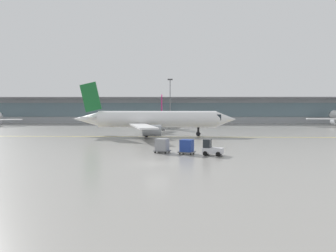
{
  "coord_description": "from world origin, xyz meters",
  "views": [
    {
      "loc": [
        1.99,
        -37.24,
        6.51
      ],
      "look_at": [
        0.89,
        19.92,
        3.0
      ],
      "focal_mm": 35.68,
      "sensor_mm": 36.0,
      "label": 1
    }
  ],
  "objects": [
    {
      "name": "gate_airplane_1",
      "position": [
        -1.77,
        67.88,
        2.9
      ],
      "size": [
        27.11,
        29.09,
        9.66
      ],
      "rotation": [
        0.0,
        0.0,
        1.59
      ],
      "color": "white",
      "rests_on": "ground_plane"
    },
    {
      "name": "baggage_tug",
      "position": [
        6.81,
        6.19,
        0.89
      ],
      "size": [
        2.92,
        2.3,
        2.1
      ],
      "rotation": [
        0.0,
        0.0,
        -0.34
      ],
      "color": "silver",
      "rests_on": "ground_plane"
    },
    {
      "name": "terminal_concourse",
      "position": [
        0.0,
        88.81,
        4.92
      ],
      "size": [
        217.8,
        11.0,
        9.6
      ],
      "color": "#9EA3A8",
      "rests_on": "ground_plane"
    },
    {
      "name": "taxiway_centreline_stripe",
      "position": [
        -1.73,
        31.99,
        0.0
      ],
      "size": [
        109.98,
        2.9,
        0.01
      ],
      "primitive_type": "cube",
      "rotation": [
        0.0,
        0.0,
        -0.02
      ],
      "color": "yellow",
      "rests_on": "ground_plane"
    },
    {
      "name": "ground_plane",
      "position": [
        0.0,
        0.0,
        0.0
      ],
      "size": [
        400.0,
        400.0,
        0.0
      ],
      "primitive_type": "plane",
      "color": "gray"
    },
    {
      "name": "taxiing_regional_jet",
      "position": [
        -2.18,
        34.01,
        3.49
      ],
      "size": [
        35.07,
        32.67,
        11.64
      ],
      "rotation": [
        0.0,
        0.0,
        -0.02
      ],
      "color": "white",
      "rests_on": "ground_plane"
    },
    {
      "name": "cargo_dolly_lead",
      "position": [
        3.66,
        7.32,
        1.05
      ],
      "size": [
        2.52,
        2.21,
        1.94
      ],
      "rotation": [
        0.0,
        0.0,
        -0.34
      ],
      "color": "#595B60",
      "rests_on": "ground_plane"
    },
    {
      "name": "apron_light_mast_1",
      "position": [
        0.45,
        82.4,
        8.72
      ],
      "size": [
        1.8,
        0.36,
        16.04
      ],
      "color": "gray",
      "rests_on": "ground_plane"
    },
    {
      "name": "cargo_dolly_trailing",
      "position": [
        0.3,
        8.53,
        1.05
      ],
      "size": [
        2.52,
        2.21,
        1.94
      ],
      "rotation": [
        0.0,
        0.0,
        -0.34
      ],
      "color": "#595B60",
      "rests_on": "ground_plane"
    }
  ]
}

